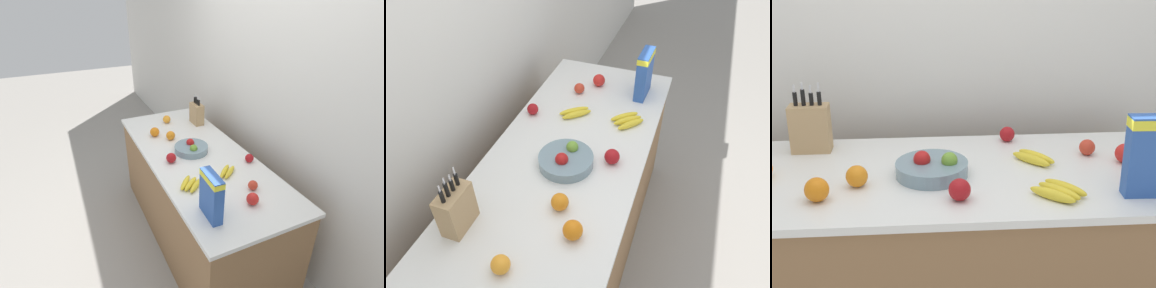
# 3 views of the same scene
# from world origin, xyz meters

# --- Properties ---
(wall_back) EXTENTS (9.00, 0.06, 2.60)m
(wall_back) POSITION_xyz_m (0.00, 0.63, 1.30)
(wall_back) COLOR silver
(wall_back) RESTS_ON ground_plane
(counter) EXTENTS (2.01, 0.82, 0.87)m
(counter) POSITION_xyz_m (0.00, 0.00, 0.43)
(counter) COLOR olive
(counter) RESTS_ON ground_plane
(knife_block) EXTENTS (0.17, 0.09, 0.31)m
(knife_block) POSITION_xyz_m (-0.59, 0.28, 0.97)
(knife_block) COLOR tan
(knife_block) RESTS_ON counter
(cereal_box) EXTENTS (0.21, 0.08, 0.30)m
(cereal_box) POSITION_xyz_m (0.72, -0.25, 1.03)
(cereal_box) COLOR #2D56A8
(cereal_box) RESTS_ON counter
(fruit_bowl) EXTENTS (0.29, 0.29, 0.10)m
(fruit_bowl) POSITION_xyz_m (-0.07, -0.02, 0.90)
(fruit_bowl) COLOR gray
(fruit_bowl) RESTS_ON counter
(banana_bunch_left) EXTENTS (0.22, 0.21, 0.04)m
(banana_bunch_left) POSITION_xyz_m (0.39, -0.24, 0.89)
(banana_bunch_left) COLOR yellow
(banana_bunch_left) RESTS_ON counter
(banana_bunch_right) EXTENTS (0.18, 0.19, 0.04)m
(banana_bunch_right) POSITION_xyz_m (0.36, 0.08, 0.88)
(banana_bunch_right) COLOR yellow
(banana_bunch_right) RESTS_ON counter
(apple_middle) EXTENTS (0.08, 0.08, 0.08)m
(apple_middle) POSITION_xyz_m (0.03, -0.24, 0.91)
(apple_middle) COLOR #A31419
(apple_middle) RESTS_ON counter
(apple_leftmost) EXTENTS (0.07, 0.07, 0.07)m
(apple_leftmost) POSITION_xyz_m (0.28, 0.33, 0.90)
(apple_leftmost) COLOR #A31419
(apple_leftmost) RESTS_ON counter
(apple_rightmost) EXTENTS (0.07, 0.07, 0.07)m
(apple_rightmost) POSITION_xyz_m (0.60, 0.14, 0.90)
(apple_rightmost) COLOR red
(apple_rightmost) RESTS_ON counter
(apple_near_bananas) EXTENTS (0.08, 0.08, 0.08)m
(apple_near_bananas) POSITION_xyz_m (0.73, 0.05, 0.91)
(apple_near_bananas) COLOR red
(apple_near_bananas) RESTS_ON counter
(orange_front_right) EXTENTS (0.09, 0.09, 0.09)m
(orange_front_right) POSITION_xyz_m (-0.48, -0.21, 0.91)
(orange_front_right) COLOR orange
(orange_front_right) RESTS_ON counter
(orange_back_center) EXTENTS (0.08, 0.08, 0.08)m
(orange_back_center) POSITION_xyz_m (-0.35, -0.10, 0.91)
(orange_back_center) COLOR orange
(orange_back_center) RESTS_ON counter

